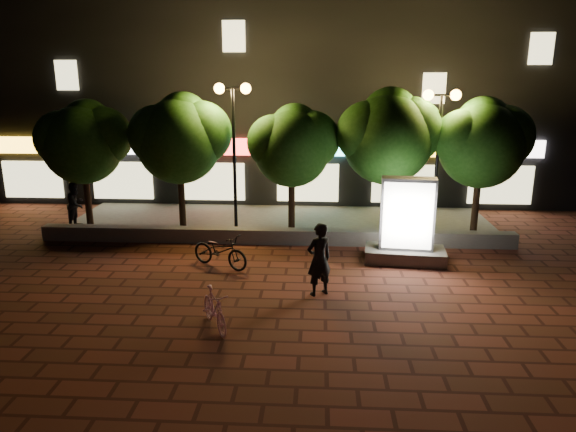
# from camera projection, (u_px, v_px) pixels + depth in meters

# --- Properties ---
(ground) EXTENTS (80.00, 80.00, 0.00)m
(ground) POSITION_uv_depth(u_px,v_px,m) (262.00, 290.00, 14.00)
(ground) COLOR #5E281D
(ground) RESTS_ON ground
(retaining_wall) EXTENTS (16.00, 0.45, 0.50)m
(retaining_wall) POSITION_uv_depth(u_px,v_px,m) (275.00, 236.00, 17.79)
(retaining_wall) COLOR slate
(retaining_wall) RESTS_ON ground
(sidewalk) EXTENTS (16.00, 5.00, 0.08)m
(sidewalk) POSITION_uv_depth(u_px,v_px,m) (280.00, 222.00, 20.26)
(sidewalk) COLOR slate
(sidewalk) RESTS_ON ground
(building_block) EXTENTS (28.00, 8.12, 11.30)m
(building_block) POSITION_uv_depth(u_px,v_px,m) (290.00, 86.00, 25.21)
(building_block) COLOR black
(building_block) RESTS_ON ground
(tree_far_left) EXTENTS (3.36, 2.80, 4.63)m
(tree_far_left) POSITION_uv_depth(u_px,v_px,m) (84.00, 139.00, 18.80)
(tree_far_left) COLOR black
(tree_far_left) RESTS_ON sidewalk
(tree_left) EXTENTS (3.60, 3.00, 4.89)m
(tree_left) POSITION_uv_depth(u_px,v_px,m) (180.00, 136.00, 18.56)
(tree_left) COLOR black
(tree_left) RESTS_ON sidewalk
(tree_mid) EXTENTS (3.24, 2.70, 4.50)m
(tree_mid) POSITION_uv_depth(u_px,v_px,m) (293.00, 143.00, 18.39)
(tree_mid) COLOR black
(tree_mid) RESTS_ON sidewalk
(tree_right) EXTENTS (3.72, 3.10, 5.07)m
(tree_right) POSITION_uv_depth(u_px,v_px,m) (389.00, 134.00, 18.11)
(tree_right) COLOR black
(tree_right) RESTS_ON sidewalk
(tree_far_right) EXTENTS (3.48, 2.90, 4.76)m
(tree_far_right) POSITION_uv_depth(u_px,v_px,m) (483.00, 140.00, 17.98)
(tree_far_right) COLOR black
(tree_far_right) RESTS_ON sidewalk
(street_lamp_left) EXTENTS (1.26, 0.36, 5.18)m
(street_lamp_left) POSITION_uv_depth(u_px,v_px,m) (233.00, 120.00, 18.04)
(street_lamp_left) COLOR black
(street_lamp_left) RESTS_ON sidewalk
(street_lamp_right) EXTENTS (1.26, 0.36, 4.98)m
(street_lamp_right) POSITION_uv_depth(u_px,v_px,m) (440.00, 125.00, 17.68)
(street_lamp_right) COLOR black
(street_lamp_right) RESTS_ON sidewalk
(ad_kiosk) EXTENTS (2.51, 1.44, 2.60)m
(ad_kiosk) POSITION_uv_depth(u_px,v_px,m) (406.00, 228.00, 15.89)
(ad_kiosk) COLOR slate
(ad_kiosk) RESTS_ON ground
(scooter_pink) EXTENTS (1.14, 1.58, 0.94)m
(scooter_pink) POSITION_uv_depth(u_px,v_px,m) (214.00, 309.00, 11.77)
(scooter_pink) COLOR pink
(scooter_pink) RESTS_ON ground
(rider) EXTENTS (0.84, 0.76, 1.93)m
(rider) POSITION_uv_depth(u_px,v_px,m) (319.00, 259.00, 13.47)
(rider) COLOR black
(rider) RESTS_ON ground
(scooter_parked) EXTENTS (2.03, 1.50, 1.02)m
(scooter_parked) POSITION_uv_depth(u_px,v_px,m) (220.00, 251.00, 15.54)
(scooter_parked) COLOR black
(scooter_parked) RESTS_ON ground
(pedestrian) EXTENTS (0.71, 0.87, 1.68)m
(pedestrian) POSITION_uv_depth(u_px,v_px,m) (76.00, 204.00, 19.33)
(pedestrian) COLOR black
(pedestrian) RESTS_ON sidewalk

